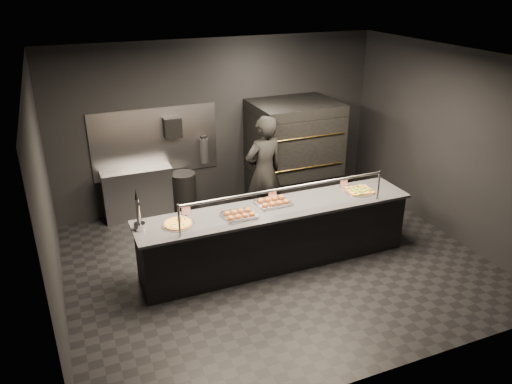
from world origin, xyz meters
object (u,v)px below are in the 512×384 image
slider_tray_b (273,202)px  worker (264,172)px  beer_tap (139,218)px  trash_bin (184,193)px  prep_shelf (139,194)px  pizza_oven (293,153)px  round_pizza (178,224)px  square_pizza (359,191)px  slider_tray_a (239,214)px  service_counter (277,235)px  towel_dispenser (172,128)px  fire_extinguisher (204,150)px

slider_tray_b → worker: bearing=73.7°
beer_tap → trash_bin: bearing=62.2°
beer_tap → trash_bin: 2.52m
prep_shelf → beer_tap: (-0.34, -2.23, 0.64)m
pizza_oven → round_pizza: (-2.65, -1.88, -0.03)m
prep_shelf → square_pizza: size_ratio=2.55×
beer_tap → slider_tray_a: beer_tap is taller
beer_tap → trash_bin: beer_tap is taller
prep_shelf → service_counter: bearing=-55.4°
prep_shelf → worker: worker is taller
pizza_oven → slider_tray_a: bearing=-132.5°
service_counter → slider_tray_b: 0.50m
round_pizza → towel_dispenser: bearing=77.0°
service_counter → square_pizza: size_ratio=8.71×
slider_tray_a → prep_shelf: bearing=112.8°
service_counter → slider_tray_b: size_ratio=7.87×
fire_extinguisher → square_pizza: (1.75, -2.38, -0.12)m
round_pizza → slider_tray_a: (0.85, -0.08, 0.01)m
pizza_oven → prep_shelf: (-2.80, 0.42, -0.52)m
pizza_oven → trash_bin: (-2.02, 0.32, -0.59)m
slider_tray_a → square_pizza: bearing=2.4°
round_pizza → square_pizza: (2.85, 0.00, 0.00)m
square_pizza → worker: bearing=132.1°
slider_tray_b → square_pizza: (1.40, -0.11, -0.01)m
service_counter → worker: bearing=75.4°
pizza_oven → fire_extinguisher: (-1.55, 0.50, 0.09)m
beer_tap → fire_extinguisher: bearing=55.5°
prep_shelf → slider_tray_a: bearing=-67.2°
slider_tray_b → worker: worker is taller
round_pizza → worker: (1.77, 1.20, 0.03)m
beer_tap → worker: 2.53m
prep_shelf → slider_tray_b: size_ratio=2.30×
slider_tray_a → trash_bin: slider_tray_a is taller
service_counter → slider_tray_b: bearing=90.1°
worker → slider_tray_b: bearing=63.3°
beer_tap → slider_tray_a: 1.36m
trash_bin → slider_tray_a: bearing=-84.6°
square_pizza → trash_bin: size_ratio=0.63×
square_pizza → trash_bin: (-2.22, 2.20, -0.57)m
pizza_oven → prep_shelf: pizza_oven is taller
beer_tap → pizza_oven: bearing=30.0°
towel_dispenser → beer_tap: (-1.04, -2.30, -0.46)m
slider_tray_a → worker: (0.92, 1.28, 0.02)m
round_pizza → fire_extinguisher: bearing=65.2°
fire_extinguisher → slider_tray_a: size_ratio=0.98×
towel_dispenser → slider_tray_a: bearing=-83.0°
fire_extinguisher → slider_tray_b: fire_extinguisher is taller
prep_shelf → beer_tap: beer_tap is taller
beer_tap → trash_bin: (1.13, 2.13, -0.71)m
beer_tap → worker: bearing=26.6°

